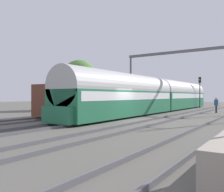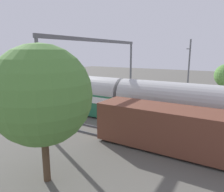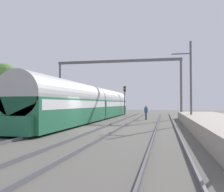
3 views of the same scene
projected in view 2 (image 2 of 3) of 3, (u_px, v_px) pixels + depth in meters
name	position (u px, v px, depth m)	size (l,w,h in m)	color
passenger_train	(122.00, 99.00, 20.62)	(2.93, 32.85, 3.82)	#236B47
freight_car	(194.00, 133.00, 13.41)	(2.80, 13.00, 2.70)	brown
person_crossing	(135.00, 96.00, 26.67)	(0.41, 0.25, 1.73)	#2A2A2A
railway_signal_far	(51.00, 78.00, 27.91)	(0.36, 0.30, 4.81)	#2D2D33
catenary_gantry	(98.00, 57.00, 23.73)	(16.98, 0.28, 7.86)	#5A5B60
catenary_pole_east_mid	(189.00, 70.00, 27.24)	(1.90, 0.20, 8.00)	#5A5B60
tree_west_background	(42.00, 95.00, 10.06)	(4.83, 4.83, 6.87)	#4C3826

